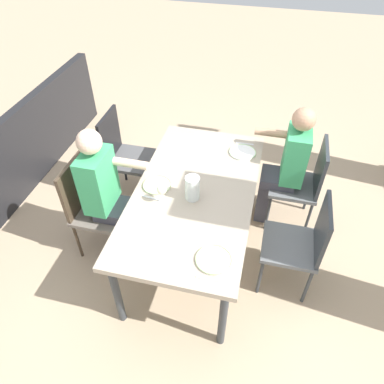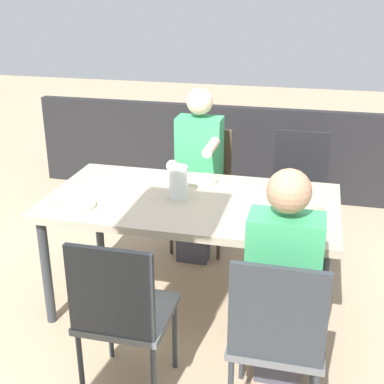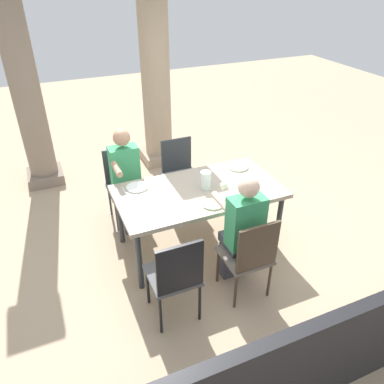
{
  "view_description": "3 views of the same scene",
  "coord_description": "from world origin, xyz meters",
  "px_view_note": "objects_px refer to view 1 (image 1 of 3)",
  "views": [
    {
      "loc": [
        2.11,
        0.49,
        2.75
      ],
      "look_at": [
        0.06,
        -0.01,
        0.8
      ],
      "focal_mm": 33.66,
      "sensor_mm": 36.0,
      "label": 1
    },
    {
      "loc": [
        -0.71,
        2.91,
        2.02
      ],
      "look_at": [
        -0.01,
        0.02,
        0.82
      ],
      "focal_mm": 48.84,
      "sensor_mm": 36.0,
      "label": 2
    },
    {
      "loc": [
        -1.44,
        -3.19,
        2.91
      ],
      "look_at": [
        -0.11,
        -0.06,
        0.8
      ],
      "focal_mm": 35.1,
      "sensor_mm": 36.0,
      "label": 3
    }
  ],
  "objects_px": {
    "diner_woman_green": "(285,165)",
    "wine_glass_1": "(162,190)",
    "chair_west_south": "(123,152)",
    "plate_1": "(157,185)",
    "dining_table": "(195,197)",
    "plate_0": "(242,152)",
    "diner_man_white": "(108,193)",
    "plate_2": "(214,260)",
    "chair_mid_north": "(302,241)",
    "chair_mid_south": "(91,204)",
    "chair_west_north": "(304,180)",
    "water_pitcher": "(193,189)"
  },
  "relations": [
    {
      "from": "diner_woman_green",
      "to": "plate_1",
      "type": "distance_m",
      "value": 1.22
    },
    {
      "from": "diner_man_white",
      "to": "plate_1",
      "type": "relative_size",
      "value": 5.51
    },
    {
      "from": "chair_west_south",
      "to": "diner_man_white",
      "type": "distance_m",
      "value": 0.79
    },
    {
      "from": "plate_0",
      "to": "diner_woman_green",
      "type": "bearing_deg",
      "value": 92.82
    },
    {
      "from": "chair_mid_north",
      "to": "water_pitcher",
      "type": "distance_m",
      "value": 0.96
    },
    {
      "from": "diner_woman_green",
      "to": "wine_glass_1",
      "type": "bearing_deg",
      "value": -48.82
    },
    {
      "from": "diner_man_white",
      "to": "plate_0",
      "type": "relative_size",
      "value": 5.25
    },
    {
      "from": "plate_1",
      "to": "water_pitcher",
      "type": "bearing_deg",
      "value": 78.36
    },
    {
      "from": "plate_1",
      "to": "water_pitcher",
      "type": "xyz_separation_m",
      "value": [
        0.07,
        0.32,
        0.08
      ]
    },
    {
      "from": "chair_mid_south",
      "to": "plate_1",
      "type": "distance_m",
      "value": 0.65
    },
    {
      "from": "chair_mid_south",
      "to": "plate_0",
      "type": "height_order",
      "value": "chair_mid_south"
    },
    {
      "from": "chair_west_south",
      "to": "wine_glass_1",
      "type": "bearing_deg",
      "value": 40.43
    },
    {
      "from": "plate_0",
      "to": "chair_west_north",
      "type": "bearing_deg",
      "value": 91.61
    },
    {
      "from": "chair_west_south",
      "to": "chair_mid_south",
      "type": "distance_m",
      "value": 0.76
    },
    {
      "from": "dining_table",
      "to": "plate_0",
      "type": "relative_size",
      "value": 7.27
    },
    {
      "from": "diner_woman_green",
      "to": "chair_mid_south",
      "type": "bearing_deg",
      "value": -64.93
    },
    {
      "from": "diner_man_white",
      "to": "wine_glass_1",
      "type": "distance_m",
      "value": 0.54
    },
    {
      "from": "chair_west_north",
      "to": "chair_west_south",
      "type": "relative_size",
      "value": 0.97
    },
    {
      "from": "wine_glass_1",
      "to": "plate_2",
      "type": "relative_size",
      "value": 0.68
    },
    {
      "from": "chair_west_south",
      "to": "plate_1",
      "type": "xyz_separation_m",
      "value": [
        0.64,
        0.59,
        0.22
      ]
    },
    {
      "from": "chair_mid_north",
      "to": "diner_man_white",
      "type": "relative_size",
      "value": 0.71
    },
    {
      "from": "chair_west_north",
      "to": "diner_man_white",
      "type": "distance_m",
      "value": 1.8
    },
    {
      "from": "diner_man_white",
      "to": "plate_1",
      "type": "xyz_separation_m",
      "value": [
        -0.11,
        0.4,
        0.08
      ]
    },
    {
      "from": "chair_west_south",
      "to": "plate_0",
      "type": "xyz_separation_m",
      "value": [
        0.02,
        1.22,
        0.22
      ]
    },
    {
      "from": "chair_mid_north",
      "to": "plate_1",
      "type": "height_order",
      "value": "chair_mid_north"
    },
    {
      "from": "diner_man_white",
      "to": "water_pitcher",
      "type": "distance_m",
      "value": 0.74
    },
    {
      "from": "wine_glass_1",
      "to": "plate_2",
      "type": "height_order",
      "value": "wine_glass_1"
    },
    {
      "from": "plate_2",
      "to": "plate_1",
      "type": "bearing_deg",
      "value": -136.37
    },
    {
      "from": "plate_1",
      "to": "chair_mid_south",
      "type": "bearing_deg",
      "value": -79.15
    },
    {
      "from": "chair_west_south",
      "to": "wine_glass_1",
      "type": "distance_m",
      "value": 1.12
    },
    {
      "from": "diner_man_white",
      "to": "plate_2",
      "type": "height_order",
      "value": "diner_man_white"
    },
    {
      "from": "chair_mid_south",
      "to": "chair_west_north",
      "type": "bearing_deg",
      "value": 112.58
    },
    {
      "from": "chair_mid_south",
      "to": "wine_glass_1",
      "type": "distance_m",
      "value": 0.78
    },
    {
      "from": "diner_woman_green",
      "to": "plate_2",
      "type": "height_order",
      "value": "diner_woman_green"
    },
    {
      "from": "plate_0",
      "to": "water_pitcher",
      "type": "height_order",
      "value": "water_pitcher"
    },
    {
      "from": "plate_1",
      "to": "wine_glass_1",
      "type": "height_order",
      "value": "wine_glass_1"
    },
    {
      "from": "chair_mid_north",
      "to": "diner_woman_green",
      "type": "bearing_deg",
      "value": -165.64
    },
    {
      "from": "water_pitcher",
      "to": "chair_west_north",
      "type": "bearing_deg",
      "value": 128.03
    },
    {
      "from": "wine_glass_1",
      "to": "plate_2",
      "type": "distance_m",
      "value": 0.69
    },
    {
      "from": "diner_man_white",
      "to": "dining_table",
      "type": "bearing_deg",
      "value": 99.99
    },
    {
      "from": "dining_table",
      "to": "plate_1",
      "type": "distance_m",
      "value": 0.33
    },
    {
      "from": "dining_table",
      "to": "chair_mid_south",
      "type": "height_order",
      "value": "chair_mid_south"
    },
    {
      "from": "chair_west_south",
      "to": "diner_man_white",
      "type": "xyz_separation_m",
      "value": [
        0.75,
        0.19,
        0.14
      ]
    },
    {
      "from": "chair_west_south",
      "to": "chair_mid_north",
      "type": "height_order",
      "value": "chair_west_south"
    },
    {
      "from": "chair_west_south",
      "to": "plate_2",
      "type": "distance_m",
      "value": 1.76
    },
    {
      "from": "dining_table",
      "to": "diner_woman_green",
      "type": "bearing_deg",
      "value": 131.43
    },
    {
      "from": "chair_west_north",
      "to": "plate_1",
      "type": "distance_m",
      "value": 1.4
    },
    {
      "from": "diner_woman_green",
      "to": "diner_man_white",
      "type": "bearing_deg",
      "value": -62.19
    },
    {
      "from": "chair_west_south",
      "to": "plate_2",
      "type": "height_order",
      "value": "chair_west_south"
    },
    {
      "from": "chair_west_north",
      "to": "plate_1",
      "type": "height_order",
      "value": "chair_west_north"
    }
  ]
}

